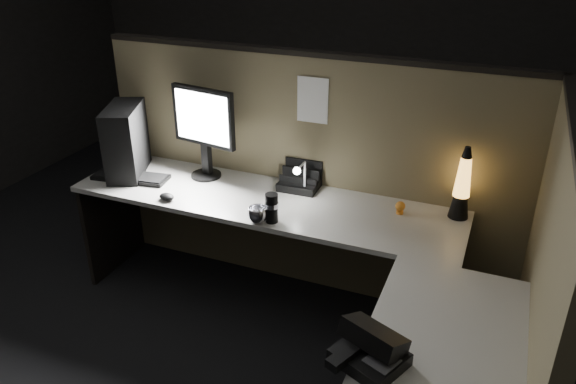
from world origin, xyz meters
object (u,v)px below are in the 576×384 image
at_px(monitor, 204,124).
at_px(keyboard, 131,177).
at_px(pc_tower, 126,141).
at_px(desk_phone, 370,349).
at_px(lava_lamp, 462,189).

distance_m(monitor, keyboard, 0.58).
distance_m(pc_tower, desk_phone, 2.14).
height_order(pc_tower, lava_lamp, pc_tower).
relative_size(monitor, keyboard, 1.19).
distance_m(pc_tower, monitor, 0.51).
bearing_deg(keyboard, pc_tower, 120.97).
distance_m(monitor, lava_lamp, 1.54).
bearing_deg(pc_tower, keyboard, -73.68).
bearing_deg(pc_tower, lava_lamp, -17.27).
relative_size(keyboard, lava_lamp, 1.16).
xyz_separation_m(monitor, keyboard, (-0.41, -0.23, -0.33)).
bearing_deg(keyboard, monitor, 20.47).
relative_size(keyboard, desk_phone, 1.58).
relative_size(monitor, lava_lamp, 1.38).
height_order(monitor, desk_phone, monitor).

